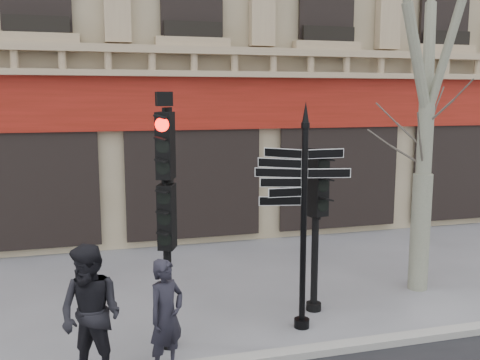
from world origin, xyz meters
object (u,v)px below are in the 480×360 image
Objects in this scene: fingerpost at (304,179)px; pedestrian_a at (166,316)px; traffic_signal_main at (166,190)px; pedestrian_b at (91,315)px; traffic_signal_secondary at (316,202)px.

fingerpost is 2.99m from pedestrian_a.
pedestrian_a is at bearing -138.54° from fingerpost.
pedestrian_a is (-0.13, -0.74, -1.62)m from traffic_signal_main.
fingerpost is 1.97× the size of pedestrian_b.
traffic_signal_secondary is (0.48, 0.62, -0.52)m from fingerpost.
pedestrian_b is at bearing 144.81° from pedestrian_a.
fingerpost is 2.30× the size of pedestrian_a.
traffic_signal_secondary is 3.37m from pedestrian_a.
traffic_signal_secondary is (2.68, 0.71, -0.46)m from traffic_signal_main.
traffic_signal_secondary is at bearing -7.79° from pedestrian_a.
traffic_signal_secondary reaches higher than pedestrian_b.
pedestrian_b is at bearing -170.76° from traffic_signal_secondary.
pedestrian_b is (-3.31, -0.84, -1.54)m from fingerpost.
pedestrian_b is (-1.11, -0.74, -1.48)m from traffic_signal_main.
traffic_signal_secondary is 1.75× the size of pedestrian_a.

